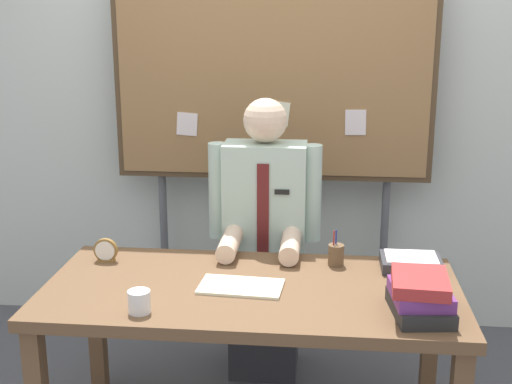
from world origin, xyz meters
The scene contains 10 objects.
back_wall centered at (0.00, 1.28, 1.35)m, with size 6.40×0.08×2.70m, color silver.
desk centered at (0.00, 0.00, 0.65)m, with size 1.70×0.81×0.73m.
person centered at (0.00, 0.62, 0.66)m, with size 0.55×0.56×1.42m.
bulletin_board centered at (0.00, 1.08, 1.48)m, with size 1.72×0.09×2.08m.
book_stack centered at (0.65, -0.20, 0.81)m, with size 0.23×0.31×0.15m.
open_notebook centered at (-0.04, -0.02, 0.74)m, with size 0.34×0.20×0.01m, color #F4EFCC.
desk_clock centered at (-0.68, 0.22, 0.78)m, with size 0.11×0.04×0.11m.
coffee_mug centered at (-0.39, -0.28, 0.77)m, with size 0.09×0.09×0.09m, color white.
pen_holder centered at (0.35, 0.27, 0.78)m, with size 0.07×0.07×0.16m.
paper_tray centered at (0.67, 0.27, 0.76)m, with size 0.26×0.20×0.06m.
Camera 1 is at (0.28, -2.58, 1.84)m, focal length 47.90 mm.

